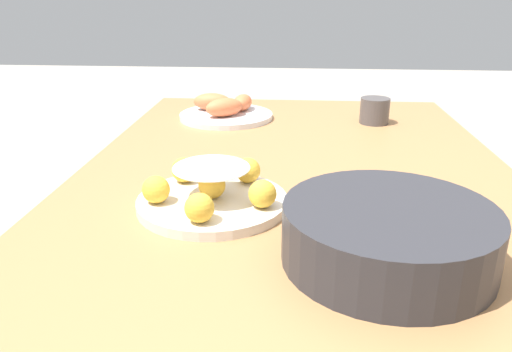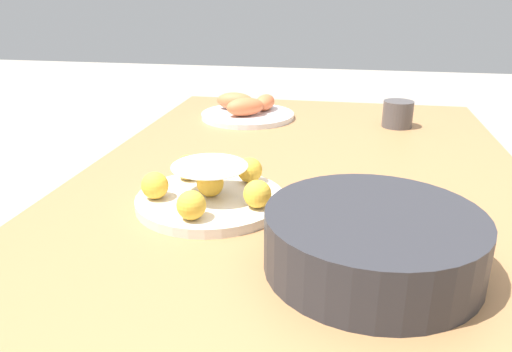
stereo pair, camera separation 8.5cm
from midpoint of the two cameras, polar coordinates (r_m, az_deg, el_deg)
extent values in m
cylinder|color=#A87547|center=(1.74, -4.36, -3.21)|extent=(0.06, 0.06, 0.67)
cylinder|color=#A87547|center=(1.73, 21.31, -4.90)|extent=(0.06, 0.06, 0.67)
cube|color=#A87547|center=(0.90, 7.52, -2.64)|extent=(1.51, 0.87, 0.03)
cylinder|color=silver|center=(0.83, -2.30, -2.83)|extent=(0.25, 0.25, 0.02)
sphere|color=yellow|center=(0.74, -4.18, -3.41)|extent=(0.04, 0.04, 0.04)
sphere|color=yellow|center=(0.78, 3.28, -2.13)|extent=(0.04, 0.04, 0.04)
sphere|color=yellow|center=(0.88, 2.04, 0.63)|extent=(0.04, 0.04, 0.04)
sphere|color=yellow|center=(0.90, -5.15, 0.94)|extent=(0.04, 0.04, 0.04)
sphere|color=yellow|center=(0.82, -8.62, -1.14)|extent=(0.04, 0.04, 0.04)
ellipsoid|color=white|center=(0.81, -2.36, 1.09)|extent=(0.13, 0.13, 0.02)
sphere|color=yellow|center=(0.82, -2.33, -0.89)|extent=(0.04, 0.04, 0.04)
cylinder|color=#2D2D33|center=(0.67, 16.83, -7.21)|extent=(0.28, 0.28, 0.08)
cylinder|color=brown|center=(0.65, 17.14, -4.62)|extent=(0.23, 0.23, 0.01)
cylinder|color=silver|center=(1.39, 0.80, 6.92)|extent=(0.26, 0.26, 0.01)
ellipsoid|color=#E57042|center=(1.35, 0.56, 7.89)|extent=(0.10, 0.12, 0.05)
ellipsoid|color=#E57042|center=(1.42, 2.78, 8.38)|extent=(0.10, 0.06, 0.04)
ellipsoid|color=#E57042|center=(1.43, -0.69, 8.54)|extent=(0.06, 0.11, 0.05)
cylinder|color=#4C4747|center=(1.36, 17.65, 6.74)|extent=(0.08, 0.08, 0.07)
camera|label=1|loc=(0.04, -87.14, 1.10)|focal=35.00mm
camera|label=2|loc=(0.04, 92.86, -1.10)|focal=35.00mm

